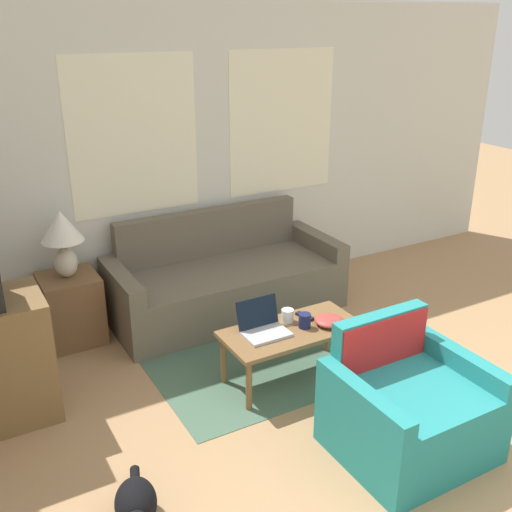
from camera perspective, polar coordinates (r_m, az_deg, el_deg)
The scene contains 13 objects.
wall_back at distance 5.46m, azimuth -3.40°, elevation 9.60°, with size 6.72×0.06×2.60m.
rug at distance 4.90m, azimuth -0.37°, elevation -8.20°, with size 1.80×1.85×0.01m.
couch at distance 5.32m, azimuth -3.09°, elevation -2.50°, with size 2.02×0.84×0.86m.
armchair at distance 3.82m, azimuth 14.06°, elevation -13.96°, with size 0.87×0.75×0.78m.
side_table at distance 5.04m, azimuth -17.15°, elevation -4.81°, with size 0.44×0.44×0.56m.
table_lamp at distance 4.80m, azimuth -17.97°, elevation 1.94°, with size 0.32×0.32×0.54m.
coffee_table at distance 4.30m, azimuth 3.41°, elevation -7.50°, with size 1.00×0.48×0.40m.
laptop at distance 4.20m, azimuth 0.67°, elevation -6.67°, with size 0.31×0.27×0.22m.
cup_navy at distance 4.28m, azimuth 4.66°, elevation -6.15°, with size 0.09×0.09×0.11m.
cup_yellow at distance 4.35m, azimuth 3.02°, elevation -5.68°, with size 0.09×0.09×0.09m.
snack_bowl at distance 4.34m, azimuth 7.01°, elevation -6.13°, with size 0.21×0.21×0.06m.
tv_remote at distance 4.43m, azimuth 4.65°, elevation -5.73°, with size 0.08×0.16×0.02m.
cat_black at distance 3.41m, azimuth -11.37°, elevation -22.16°, with size 0.30×0.55×0.22m.
Camera 1 is at (-2.35, -1.25, 2.45)m, focal length 42.00 mm.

